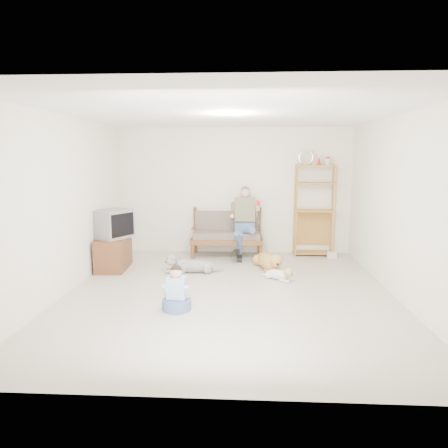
# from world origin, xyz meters

# --- Properties ---
(floor) EXTENTS (5.50, 5.50, 0.00)m
(floor) POSITION_xyz_m (0.00, 0.00, 0.00)
(floor) COLOR beige
(floor) RESTS_ON ground
(ceiling) EXTENTS (5.50, 5.50, 0.00)m
(ceiling) POSITION_xyz_m (0.00, 0.00, 2.70)
(ceiling) COLOR white
(ceiling) RESTS_ON ground
(wall_back) EXTENTS (5.00, 0.00, 5.00)m
(wall_back) POSITION_xyz_m (0.00, 2.75, 1.35)
(wall_back) COLOR silver
(wall_back) RESTS_ON ground
(wall_front) EXTENTS (5.00, 0.00, 5.00)m
(wall_front) POSITION_xyz_m (0.00, -2.75, 1.35)
(wall_front) COLOR silver
(wall_front) RESTS_ON ground
(wall_left) EXTENTS (0.00, 5.50, 5.50)m
(wall_left) POSITION_xyz_m (-2.50, 0.00, 1.35)
(wall_left) COLOR silver
(wall_left) RESTS_ON ground
(wall_right) EXTENTS (0.00, 5.50, 5.50)m
(wall_right) POSITION_xyz_m (2.50, 0.00, 1.35)
(wall_right) COLOR silver
(wall_right) RESTS_ON ground
(loveseat) EXTENTS (1.51, 0.72, 0.95)m
(loveseat) POSITION_xyz_m (-0.14, 2.42, 0.49)
(loveseat) COLOR brown
(loveseat) RESTS_ON ground
(man) EXTENTS (0.56, 0.80, 1.30)m
(man) POSITION_xyz_m (0.21, 2.21, 0.68)
(man) COLOR slate
(man) RESTS_ON loveseat
(etagere) EXTENTS (0.85, 0.37, 2.23)m
(etagere) POSITION_xyz_m (1.70, 2.55, 0.98)
(etagere) COLOR #BE813B
(etagere) RESTS_ON ground
(book_stack) EXTENTS (0.21, 0.17, 0.12)m
(book_stack) POSITION_xyz_m (2.06, 2.31, 0.06)
(book_stack) COLOR white
(book_stack) RESTS_ON ground
(tv_stand) EXTENTS (0.55, 0.93, 0.60)m
(tv_stand) POSITION_xyz_m (-2.23, 1.26, 0.30)
(tv_stand) COLOR brown
(tv_stand) RESTS_ON ground
(crt_tv) EXTENTS (0.74, 0.79, 0.52)m
(crt_tv) POSITION_xyz_m (-2.19, 1.24, 0.86)
(crt_tv) COLOR slate
(crt_tv) RESTS_ON tv_stand
(wall_outlet) EXTENTS (0.12, 0.02, 0.08)m
(wall_outlet) POSITION_xyz_m (-1.25, 2.73, 0.30)
(wall_outlet) COLOR silver
(wall_outlet) RESTS_ON ground
(golden_retriever) EXTENTS (0.52, 1.31, 0.41)m
(golden_retriever) POSITION_xyz_m (0.70, 1.28, 0.16)
(golden_retriever) COLOR #BA8B40
(golden_retriever) RESTS_ON ground
(shaggy_dog) EXTENTS (1.12, 0.33, 0.33)m
(shaggy_dog) POSITION_xyz_m (-0.77, 1.08, 0.13)
(shaggy_dog) COLOR silver
(shaggy_dog) RESTS_ON ground
(terrier) EXTENTS (0.54, 0.46, 0.24)m
(terrier) POSITION_xyz_m (0.85, 0.71, 0.10)
(terrier) COLOR silver
(terrier) RESTS_ON ground
(child) EXTENTS (0.40, 0.40, 0.63)m
(child) POSITION_xyz_m (-0.69, -0.72, 0.23)
(child) COLOR slate
(child) RESTS_ON ground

